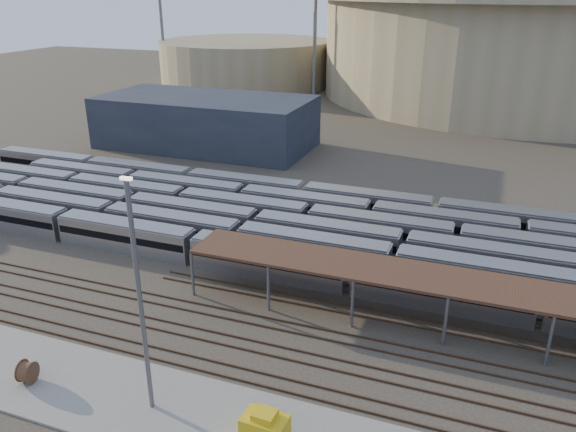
{
  "coord_description": "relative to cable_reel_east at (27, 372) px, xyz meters",
  "views": [
    {
      "loc": [
        19.46,
        -43.74,
        30.28
      ],
      "look_at": [
        -1.33,
        12.0,
        5.86
      ],
      "focal_mm": 35.0,
      "sensor_mm": 36.0,
      "label": 1
    }
  ],
  "objects": [
    {
      "name": "floodlight_1",
      "position": [
        -71.41,
        136.06,
        19.51
      ],
      "size": [
        4.0,
        1.0,
        38.4
      ],
      "color": "slate",
      "rests_on": "ground"
    },
    {
      "name": "floodlight_0",
      "position": [
        -16.41,
        126.06,
        19.51
      ],
      "size": [
        4.0,
        1.0,
        38.4
      ],
      "color": "slate",
      "rests_on": "ground"
    },
    {
      "name": "empty_tracks",
      "position": [
        13.59,
        11.06,
        -1.05
      ],
      "size": [
        170.0,
        9.62,
        0.18
      ],
      "color": "#4C3323",
      "rests_on": "ground"
    },
    {
      "name": "cable_reel_east",
      "position": [
        0.0,
        0.0,
        0.0
      ],
      "size": [
        1.34,
        2.03,
        1.89
      ],
      "primitive_type": "cylinder",
      "rotation": [
        0.0,
        1.57,
        0.16
      ],
      "color": "brown",
      "rests_on": "apron"
    },
    {
      "name": "apron",
      "position": [
        8.59,
        1.06,
        -1.04
      ],
      "size": [
        50.0,
        9.0,
        0.2
      ],
      "primitive_type": "cube",
      "color": "gray",
      "rests_on": "ground"
    },
    {
      "name": "subway_trains",
      "position": [
        12.04,
        34.56,
        0.66
      ],
      "size": [
        126.95,
        23.9,
        3.6
      ],
      "color": "#A8A8AC",
      "rests_on": "ground"
    },
    {
      "name": "yellow_equipment",
      "position": [
        20.67,
        0.83,
        0.06
      ],
      "size": [
        3.3,
        2.15,
        2.01
      ],
      "primitive_type": "cube",
      "rotation": [
        0.0,
        0.0,
        -0.04
      ],
      "color": "gold",
      "rests_on": "apron"
    },
    {
      "name": "yard_light_pole",
      "position": [
        11.13,
        1.02,
        8.46
      ],
      "size": [
        0.81,
        0.36,
        18.63
      ],
      "color": "slate",
      "rests_on": "apron"
    },
    {
      "name": "ground",
      "position": [
        13.59,
        16.06,
        -1.14
      ],
      "size": [
        420.0,
        420.0,
        0.0
      ],
      "primitive_type": "plane",
      "color": "#383026",
      "rests_on": "ground"
    },
    {
      "name": "service_building",
      "position": [
        -21.41,
        71.06,
        3.86
      ],
      "size": [
        42.0,
        20.0,
        10.0
      ],
      "primitive_type": "cube",
      "color": "#1E232D",
      "rests_on": "ground"
    },
    {
      "name": "inspection_shed",
      "position": [
        35.59,
        20.06,
        3.84
      ],
      "size": [
        60.3,
        6.0,
        5.3
      ],
      "color": "slate",
      "rests_on": "ground"
    },
    {
      "name": "secondary_arena",
      "position": [
        -46.41,
        146.06,
        5.86
      ],
      "size": [
        56.0,
        56.0,
        14.0
      ],
      "primitive_type": "cylinder",
      "color": "gray",
      "rests_on": "ground"
    },
    {
      "name": "floodlight_3",
      "position": [
        3.59,
        176.06,
        19.51
      ],
      "size": [
        4.0,
        1.0,
        38.4
      ],
      "color": "slate",
      "rests_on": "ground"
    },
    {
      "name": "stadium",
      "position": [
        38.59,
        156.06,
        15.33
      ],
      "size": [
        124.0,
        124.0,
        32.5
      ],
      "color": "gray",
      "rests_on": "ground"
    }
  ]
}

